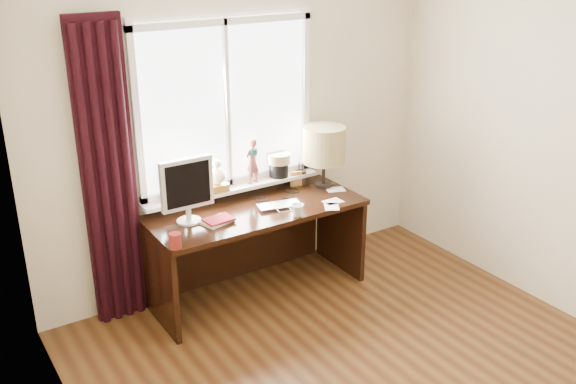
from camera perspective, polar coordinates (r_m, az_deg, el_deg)
wall_back at (r=5.13m, az=-4.08°, el=5.85°), size 3.50×0.00×2.60m
wall_left at (r=2.80m, az=-15.88°, el=-9.34°), size 0.00×4.00×2.60m
laptop at (r=4.97m, az=-0.76°, el=-1.21°), size 0.38×0.28×0.03m
mug at (r=4.80m, az=0.84°, el=-1.59°), size 0.13×0.13×0.10m
red_cup at (r=4.38m, az=-9.99°, el=-4.28°), size 0.08×0.08×0.11m
window at (r=5.02m, az=-5.35°, el=5.44°), size 1.52×0.21×1.40m
curtain at (r=4.70m, az=-15.63°, el=1.16°), size 0.38×0.09×2.25m
desk at (r=5.14m, az=-3.35°, el=-3.56°), size 1.70×0.70×0.75m
monitor at (r=4.67m, az=-8.97°, el=0.48°), size 0.40×0.18×0.49m
notebook_stack at (r=4.74m, az=-6.28°, el=-2.53°), size 0.25×0.21×0.03m
brush_holder at (r=5.42m, az=1.15°, el=1.32°), size 0.09×0.09×0.25m
icon_frame at (r=5.36m, az=0.73°, el=1.16°), size 0.10×0.04×0.13m
table_lamp at (r=5.27m, az=3.23°, el=4.16°), size 0.35×0.35×0.52m
loose_papers at (r=5.14m, az=4.06°, el=-0.62°), size 0.42×0.45×0.00m
desk_cables at (r=5.15m, az=-0.50°, el=-0.47°), size 0.44×0.32×0.01m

